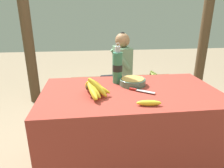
# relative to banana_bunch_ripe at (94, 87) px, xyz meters

# --- Properties ---
(ground_plane) EXTENTS (12.00, 12.00, 0.00)m
(ground_plane) POSITION_rel_banana_bunch_ripe_xyz_m (0.28, 0.07, -0.80)
(ground_plane) COLOR gray
(market_counter) EXTENTS (1.33, 0.76, 0.73)m
(market_counter) POSITION_rel_banana_bunch_ripe_xyz_m (0.28, 0.07, -0.43)
(market_counter) COLOR maroon
(market_counter) RESTS_ON ground_plane
(banana_bunch_ripe) EXTENTS (0.19, 0.30, 0.15)m
(banana_bunch_ripe) POSITION_rel_banana_bunch_ripe_xyz_m (0.00, 0.00, 0.00)
(banana_bunch_ripe) COLOR #4C381E
(banana_bunch_ripe) RESTS_ON market_counter
(serving_bowl) EXTENTS (0.21, 0.21, 0.06)m
(serving_bowl) POSITION_rel_banana_bunch_ripe_xyz_m (0.32, 0.19, -0.03)
(serving_bowl) COLOR #4C6B5B
(serving_bowl) RESTS_ON market_counter
(water_bottle) EXTENTS (0.08, 0.08, 0.33)m
(water_bottle) POSITION_rel_banana_bunch_ripe_xyz_m (0.20, 0.26, 0.07)
(water_bottle) COLOR #337556
(water_bottle) RESTS_ON market_counter
(loose_banana_front) EXTENTS (0.16, 0.06, 0.04)m
(loose_banana_front) POSITION_rel_banana_bunch_ripe_xyz_m (0.33, -0.21, -0.05)
(loose_banana_front) COLOR yellow
(loose_banana_front) RESTS_ON market_counter
(knife) EXTENTS (0.17, 0.14, 0.02)m
(knife) POSITION_rel_banana_bunch_ripe_xyz_m (0.33, 0.04, -0.05)
(knife) COLOR #BCBCC1
(knife) RESTS_ON market_counter
(wooden_bench) EXTENTS (1.50, 0.32, 0.39)m
(wooden_bench) POSITION_rel_banana_bunch_ripe_xyz_m (0.46, 1.40, -0.47)
(wooden_bench) COLOR brown
(wooden_bench) RESTS_ON ground_plane
(seated_vendor) EXTENTS (0.43, 0.41, 1.06)m
(seated_vendor) POSITION_rel_banana_bunch_ripe_xyz_m (0.39, 1.36, -0.19)
(seated_vendor) COLOR #232328
(seated_vendor) RESTS_ON ground_plane
(banana_bunch_green) EXTENTS (0.16, 0.26, 0.12)m
(banana_bunch_green) POSITION_rel_banana_bunch_ripe_xyz_m (0.90, 1.40, -0.35)
(banana_bunch_green) COLOR #4C381E
(banana_bunch_green) RESTS_ON wooden_bench
(support_post_near) EXTENTS (0.15, 0.15, 2.21)m
(support_post_near) POSITION_rel_banana_bunch_ripe_xyz_m (-0.87, 1.68, 0.30)
(support_post_near) COLOR #4C3823
(support_post_near) RESTS_ON ground_plane
(support_post_far) EXTENTS (0.15, 0.15, 2.21)m
(support_post_far) POSITION_rel_banana_bunch_ripe_xyz_m (1.78, 1.68, 0.30)
(support_post_far) COLOR #4C3823
(support_post_far) RESTS_ON ground_plane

